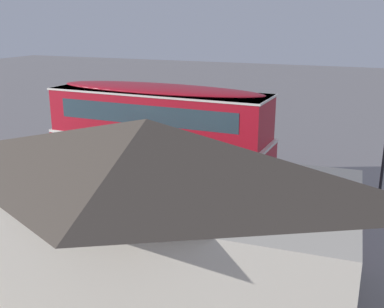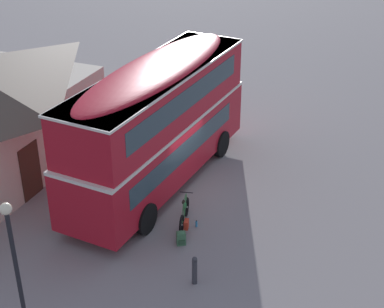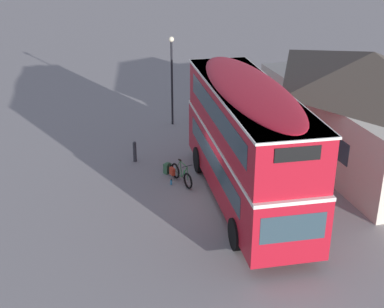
{
  "view_description": "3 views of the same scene",
  "coord_description": "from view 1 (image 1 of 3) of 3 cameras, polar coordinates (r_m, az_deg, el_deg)",
  "views": [
    {
      "loc": [
        -8.46,
        17.91,
        7.45
      ],
      "look_at": [
        -0.55,
        -1.17,
        1.31
      ],
      "focal_mm": 42.78,
      "sensor_mm": 36.0,
      "label": 1
    },
    {
      "loc": [
        -16.81,
        -8.58,
        11.68
      ],
      "look_at": [
        0.09,
        -0.63,
        1.62
      ],
      "focal_mm": 54.76,
      "sensor_mm": 36.0,
      "label": 2
    },
    {
      "loc": [
        17.68,
        -5.29,
        10.16
      ],
      "look_at": [
        0.45,
        -1.37,
        2.35
      ],
      "focal_mm": 50.29,
      "sensor_mm": 36.0,
      "label": 3
    }
  ],
  "objects": [
    {
      "name": "kerb_bollard",
      "position": [
        22.27,
        11.19,
        -1.95
      ],
      "size": [
        0.16,
        0.16,
        0.97
      ],
      "color": "#333338",
      "rests_on": "ground"
    },
    {
      "name": "touring_bicycle",
      "position": [
        21.49,
        3.62,
        -2.7
      ],
      "size": [
        1.72,
        0.77,
        1.03
      ],
      "color": "black",
      "rests_on": "ground"
    },
    {
      "name": "ground_plane",
      "position": [
        21.16,
        -2.6,
        -4.07
      ],
      "size": [
        120.0,
        120.0,
        0.0
      ],
      "primitive_type": "plane",
      "color": "gray"
    },
    {
      "name": "backpack_on_ground",
      "position": [
        21.57,
        6.48,
        -3.02
      ],
      "size": [
        0.36,
        0.37,
        0.5
      ],
      "color": "#386642",
      "rests_on": "ground"
    },
    {
      "name": "water_bottle_blue_sports",
      "position": [
        21.97,
        3.73,
        -2.98
      ],
      "size": [
        0.08,
        0.08,
        0.24
      ],
      "color": "#338CBF",
      "rests_on": "ground"
    },
    {
      "name": "double_decker_bus",
      "position": [
        19.79,
        -4.2,
        2.46
      ],
      "size": [
        9.91,
        2.87,
        4.79
      ],
      "color": "black",
      "rests_on": "ground"
    },
    {
      "name": "pub_building",
      "position": [
        12.95,
        -5.4,
        -5.98
      ],
      "size": [
        11.85,
        6.55,
        4.89
      ],
      "color": "beige",
      "rests_on": "ground"
    }
  ]
}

